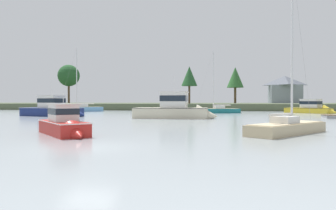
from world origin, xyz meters
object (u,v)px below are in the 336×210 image
object	(u,v)px
dinghy_grey	(330,117)
sailboat_sand	(287,130)
sailboat_skyblue	(80,110)
mooring_buoy_yellow	(196,114)
cruiser_cream	(179,112)
cruiser_red	(65,128)
cruiser_yellow	(314,110)
cruiser_navy	(57,112)
sailboat_teal	(217,112)

from	to	relation	value
dinghy_grey	sailboat_sand	xyz separation A→B (m)	(-9.15, -22.03, 0.10)
sailboat_skyblue	mooring_buoy_yellow	world-z (taller)	sailboat_skyblue
sailboat_skyblue	sailboat_sand	world-z (taller)	sailboat_skyblue
cruiser_cream	cruiser_red	size ratio (longest dim) A/B	1.86
cruiser_yellow	mooring_buoy_yellow	distance (m)	23.10
cruiser_red	cruiser_cream	bearing A→B (deg)	78.88
cruiser_navy	sailboat_skyblue	world-z (taller)	sailboat_skyblue
sailboat_teal	cruiser_yellow	distance (m)	17.64
sailboat_teal	cruiser_red	distance (m)	40.34
dinghy_grey	sailboat_sand	size ratio (longest dim) A/B	0.27
cruiser_cream	cruiser_red	xyz separation A→B (m)	(-4.16, -21.19, -0.30)
dinghy_grey	sailboat_sand	world-z (taller)	sailboat_sand
sailboat_teal	cruiser_red	bearing A→B (deg)	-102.03
sailboat_teal	cruiser_yellow	bearing A→B (deg)	10.60
cruiser_yellow	sailboat_teal	bearing A→B (deg)	-169.40
cruiser_cream	cruiser_yellow	size ratio (longest dim) A/B	1.20
cruiser_cream	cruiser_navy	world-z (taller)	cruiser_cream
sailboat_sand	cruiser_yellow	world-z (taller)	sailboat_sand
cruiser_navy	cruiser_red	bearing A→B (deg)	-58.95
sailboat_teal	dinghy_grey	size ratio (longest dim) A/B	3.66
cruiser_navy	sailboat_sand	xyz separation A→B (m)	(28.29, -19.93, -0.42)
cruiser_cream	sailboat_skyblue	xyz separation A→B (m)	(-24.14, 21.74, -0.48)
dinghy_grey	sailboat_skyblue	distance (m)	46.71
cruiser_cream	sailboat_sand	world-z (taller)	sailboat_sand
sailboat_skyblue	mooring_buoy_yellow	bearing A→B (deg)	-23.63
cruiser_red	sailboat_skyblue	bearing A→B (deg)	114.95
cruiser_cream	sailboat_skyblue	size ratio (longest dim) A/B	0.78
sailboat_sand	cruiser_navy	bearing A→B (deg)	144.84
sailboat_skyblue	cruiser_yellow	size ratio (longest dim) A/B	1.54
cruiser_yellow	cruiser_red	bearing A→B (deg)	-121.08
sailboat_sand	dinghy_grey	bearing A→B (deg)	67.45
dinghy_grey	cruiser_red	bearing A→B (deg)	-132.49
cruiser_navy	dinghy_grey	xyz separation A→B (m)	(37.44, 2.10, -0.51)
sailboat_teal	sailboat_skyblue	distance (m)	28.59
sailboat_sand	cruiser_yellow	size ratio (longest dim) A/B	1.32
cruiser_cream	sailboat_teal	world-z (taller)	sailboat_teal
sailboat_teal	cruiser_red	xyz separation A→B (m)	(-8.41, -39.46, 0.21)
mooring_buoy_yellow	cruiser_red	bearing A→B (deg)	-99.54
cruiser_navy	cruiser_red	size ratio (longest dim) A/B	1.88
cruiser_red	sailboat_skyblue	size ratio (longest dim) A/B	0.42
mooring_buoy_yellow	sailboat_teal	bearing A→B (deg)	68.13
cruiser_cream	cruiser_yellow	distance (m)	30.47
dinghy_grey	sailboat_skyblue	bearing A→B (deg)	158.09
cruiser_red	sailboat_sand	world-z (taller)	sailboat_sand
cruiser_navy	cruiser_red	distance (m)	27.31
cruiser_red	sailboat_skyblue	world-z (taller)	sailboat_skyblue
sailboat_teal	sailboat_skyblue	world-z (taller)	sailboat_skyblue
cruiser_navy	cruiser_yellow	xyz separation A→B (m)	(39.83, 19.30, -0.04)
cruiser_navy	cruiser_red	xyz separation A→B (m)	(14.09, -23.40, -0.19)
dinghy_grey	cruiser_red	distance (m)	34.58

